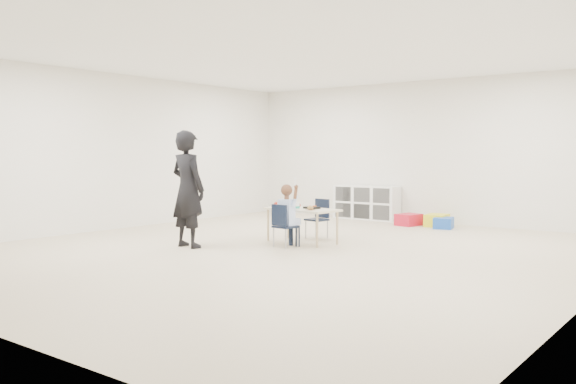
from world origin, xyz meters
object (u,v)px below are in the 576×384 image
Objects in this scene: child at (286,213)px; adult at (188,189)px; chair_near at (286,226)px; table at (302,225)px; cubby_shelf at (366,202)px.

child is 1.46m from adult.
child reaches higher than chair_near.
adult is at bearing -135.67° from child.
adult is at bearing -120.02° from table.
child is at bearing -138.83° from adult.
table is at bearing 106.48° from chair_near.
adult reaches higher than table.
table is 0.86× the size of cubby_shelf.
chair_near is at bearing -73.52° from table.
chair_near is 1.52m from adult.
adult reaches higher than chair_near.
cubby_shelf reaches higher than table.
cubby_shelf is at bearing 110.70° from chair_near.
table is 0.53m from chair_near.
chair_near is (0.09, -0.52, 0.05)m from table.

